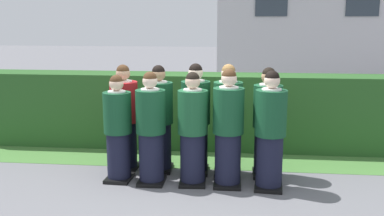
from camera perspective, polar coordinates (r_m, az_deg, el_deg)
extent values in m
plane|color=slate|center=(6.49, -0.24, -9.57)|extent=(60.00, 60.00, 0.00)
cylinder|color=black|center=(6.61, -9.28, -6.08)|extent=(0.34, 0.34, 0.71)
cube|color=black|center=(6.72, -9.18, -8.76)|extent=(0.38, 0.46, 0.05)
cylinder|color=#144728|center=(6.45, -9.46, -0.58)|extent=(0.40, 0.40, 0.59)
cylinder|color=white|center=(6.39, -9.55, 2.03)|extent=(0.25, 0.25, 0.03)
cube|color=#236038|center=(6.60, -8.98, 0.75)|extent=(0.04, 0.01, 0.26)
sphere|color=beige|center=(6.37, -9.58, 3.05)|extent=(0.20, 0.20, 0.20)
sphere|color=#472D19|center=(6.37, -9.59, 3.36)|extent=(0.18, 0.18, 0.18)
cylinder|color=black|center=(6.44, -5.17, -6.32)|extent=(0.35, 0.35, 0.74)
cube|color=black|center=(6.56, -5.12, -9.17)|extent=(0.38, 0.46, 0.05)
cylinder|color=#144728|center=(6.27, -5.28, -0.46)|extent=(0.42, 0.42, 0.61)
cylinder|color=white|center=(6.22, -5.34, 2.33)|extent=(0.26, 0.26, 0.03)
cube|color=#236038|center=(6.44, -4.99, 0.97)|extent=(0.04, 0.01, 0.27)
sphere|color=beige|center=(6.20, -5.36, 3.42)|extent=(0.21, 0.21, 0.21)
sphere|color=#472D19|center=(6.19, -5.36, 3.75)|extent=(0.19, 0.19, 0.19)
cylinder|color=black|center=(6.38, 0.09, -6.44)|extent=(0.35, 0.35, 0.74)
cube|color=black|center=(6.50, 0.08, -9.32)|extent=(0.39, 0.48, 0.05)
cylinder|color=#19512D|center=(6.21, 0.09, -0.52)|extent=(0.42, 0.42, 0.61)
cylinder|color=white|center=(6.15, 0.09, 2.29)|extent=(0.26, 0.26, 0.03)
cube|color=gold|center=(6.38, 0.18, 0.91)|extent=(0.04, 0.01, 0.27)
sphere|color=beige|center=(6.14, 0.09, 3.39)|extent=(0.21, 0.21, 0.21)
sphere|color=black|center=(6.13, 0.09, 3.73)|extent=(0.19, 0.19, 0.19)
cube|color=white|center=(6.49, 0.20, -0.82)|extent=(0.15, 0.02, 0.20)
cylinder|color=black|center=(6.34, 4.55, -6.49)|extent=(0.36, 0.36, 0.76)
cube|color=black|center=(6.46, 4.50, -9.48)|extent=(0.39, 0.48, 0.05)
cylinder|color=#144728|center=(6.16, 4.65, -0.35)|extent=(0.43, 0.43, 0.63)
cylinder|color=white|center=(6.11, 4.70, 2.58)|extent=(0.27, 0.27, 0.03)
cube|color=gold|center=(6.34, 4.70, 1.14)|extent=(0.04, 0.01, 0.28)
sphere|color=beige|center=(6.09, 4.72, 3.72)|extent=(0.21, 0.21, 0.21)
sphere|color=#472D19|center=(6.08, 4.73, 4.07)|extent=(0.20, 0.20, 0.20)
cylinder|color=black|center=(6.31, 9.77, -6.75)|extent=(0.36, 0.36, 0.75)
cube|color=black|center=(6.42, 9.66, -9.74)|extent=(0.41, 0.50, 0.05)
cylinder|color=#144728|center=(6.13, 9.99, -0.62)|extent=(0.43, 0.43, 0.62)
cylinder|color=white|center=(6.07, 10.09, 2.30)|extent=(0.26, 0.26, 0.03)
cube|color=gold|center=(6.30, 10.04, 0.87)|extent=(0.04, 0.01, 0.27)
sphere|color=beige|center=(6.05, 10.13, 3.44)|extent=(0.21, 0.21, 0.21)
sphere|color=black|center=(6.05, 10.14, 3.79)|extent=(0.20, 0.20, 0.20)
cube|color=white|center=(6.41, 9.98, -0.93)|extent=(0.15, 0.02, 0.20)
cylinder|color=black|center=(7.06, -8.48, -4.73)|extent=(0.36, 0.36, 0.75)
cube|color=black|center=(7.17, -8.39, -7.42)|extent=(0.41, 0.49, 0.05)
cylinder|color=#AD191E|center=(6.90, -8.64, 0.76)|extent=(0.43, 0.43, 0.62)
cylinder|color=white|center=(6.85, -8.72, 3.35)|extent=(0.26, 0.26, 0.03)
cube|color=#236038|center=(7.07, -8.17, 2.05)|extent=(0.04, 0.01, 0.27)
sphere|color=tan|center=(6.84, -8.75, 4.36)|extent=(0.21, 0.21, 0.21)
sphere|color=#472D19|center=(6.83, -8.76, 4.67)|extent=(0.20, 0.20, 0.20)
cylinder|color=black|center=(6.94, -4.14, -4.92)|extent=(0.36, 0.36, 0.75)
cube|color=black|center=(7.05, -4.10, -7.65)|extent=(0.39, 0.48, 0.05)
cylinder|color=#144728|center=(6.78, -4.23, 0.65)|extent=(0.42, 0.42, 0.62)
cylinder|color=white|center=(6.73, -4.27, 3.29)|extent=(0.26, 0.26, 0.03)
cube|color=gold|center=(6.96, -4.00, 1.97)|extent=(0.04, 0.01, 0.27)
sphere|color=tan|center=(6.71, -4.28, 4.32)|extent=(0.21, 0.21, 0.21)
sphere|color=black|center=(6.71, -4.29, 4.63)|extent=(0.20, 0.20, 0.20)
cube|color=white|center=(7.07, -3.90, 0.33)|extent=(0.15, 0.01, 0.20)
cylinder|color=black|center=(6.84, 0.45, -5.07)|extent=(0.37, 0.37, 0.77)
cube|color=black|center=(6.95, 0.45, -7.91)|extent=(0.40, 0.49, 0.05)
cylinder|color=#144728|center=(6.67, 0.46, 0.70)|extent=(0.43, 0.43, 0.63)
cylinder|color=white|center=(6.62, 0.47, 3.44)|extent=(0.27, 0.27, 0.03)
cube|color=gold|center=(6.85, 0.59, 2.07)|extent=(0.04, 0.01, 0.28)
sphere|color=beige|center=(6.61, 0.47, 4.50)|extent=(0.22, 0.22, 0.22)
sphere|color=black|center=(6.60, 0.47, 4.83)|extent=(0.20, 0.20, 0.20)
cylinder|color=black|center=(6.81, 4.50, -5.20)|extent=(0.37, 0.37, 0.77)
cube|color=black|center=(6.92, 4.45, -8.04)|extent=(0.39, 0.48, 0.05)
cylinder|color=#19512D|center=(6.64, 4.59, 0.59)|extent=(0.43, 0.43, 0.63)
cylinder|color=white|center=(6.59, 4.64, 3.33)|extent=(0.27, 0.27, 0.03)
cube|color=#236038|center=(6.82, 4.62, 1.96)|extent=(0.04, 0.01, 0.28)
sphere|color=beige|center=(6.57, 4.65, 4.40)|extent=(0.22, 0.22, 0.22)
sphere|color=olive|center=(6.57, 4.66, 4.72)|extent=(0.20, 0.20, 0.20)
cube|color=white|center=(6.93, 4.59, 0.25)|extent=(0.15, 0.01, 0.20)
cylinder|color=black|center=(6.79, 9.40, -5.45)|extent=(0.36, 0.36, 0.75)
cube|color=black|center=(6.90, 9.30, -8.22)|extent=(0.38, 0.47, 0.05)
cylinder|color=#144728|center=(6.62, 9.59, 0.22)|extent=(0.42, 0.42, 0.62)
cylinder|color=white|center=(6.57, 9.68, 2.91)|extent=(0.26, 0.26, 0.03)
cube|color=#236038|center=(6.80, 9.51, 1.57)|extent=(0.04, 0.01, 0.27)
sphere|color=tan|center=(6.55, 9.72, 3.96)|extent=(0.21, 0.21, 0.21)
sphere|color=black|center=(6.55, 9.73, 4.28)|extent=(0.19, 0.19, 0.19)
cube|color=#285623|center=(8.10, 1.20, -0.38)|extent=(8.13, 0.70, 1.34)
cube|color=silver|center=(14.86, 14.47, 11.16)|extent=(5.54, 3.12, 4.68)
cube|color=#477A38|center=(7.50, 0.66, -6.61)|extent=(8.13, 0.90, 0.01)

